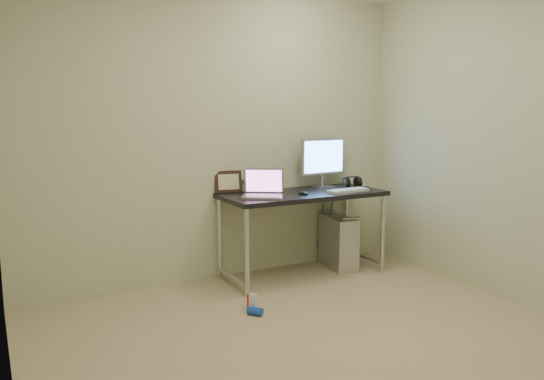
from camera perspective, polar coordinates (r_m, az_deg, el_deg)
The scene contains 18 objects.
floor at distance 3.38m, azimuth 7.02°, elevation -17.00°, with size 3.50×3.50×0.00m, color tan.
wall_back at distance 4.60m, azimuth -5.53°, elevation 5.88°, with size 3.50×0.02×2.50m, color beige.
wall_right at distance 4.33m, azimuth 26.62°, elevation 4.89°, with size 0.02×3.50×2.50m, color beige.
desk at distance 4.67m, azimuth 3.34°, elevation -1.29°, with size 1.44×0.63×0.75m.
tower_computer at distance 5.03m, azimuth 7.12°, elevation -5.56°, with size 0.27×0.49×0.51m.
cable_a at distance 5.14m, azimuth 5.28°, elevation -3.41°, with size 0.01×0.01×0.70m, color black.
cable_b at distance 5.18m, azimuth 6.23°, elevation -3.57°, with size 0.01×0.01×0.72m, color black.
can_red at distance 4.01m, azimuth -2.29°, elevation -11.92°, with size 0.06×0.06×0.11m, color red.
can_white at distance 3.99m, azimuth -2.03°, elevation -11.96°, with size 0.07×0.07×0.12m, color white.
can_blue at distance 3.91m, azimuth -1.82°, elevation -12.90°, with size 0.06×0.06×0.11m, color #1749B4.
laptop at distance 4.39m, azimuth -0.97°, elevation -0.05°, with size 0.43×0.41×0.23m.
monitor at distance 4.96m, azimuth 5.51°, elevation 3.37°, with size 0.49×0.16×0.46m.
keyboard at distance 4.71m, azimuth 8.18°, elevation -0.07°, with size 0.40×0.13×0.02m, color silver.
mouse_right at distance 4.90m, azimuth 10.15°, elevation 0.30°, with size 0.07×0.11×0.04m, color black.
mouse_left at distance 4.52m, azimuth 3.38°, elevation -0.28°, with size 0.07×0.11×0.04m, color black.
headphones at distance 5.11m, azimuth 8.60°, elevation 0.79°, with size 0.18×0.11×0.12m.
picture_frame at distance 4.63m, azimuth -4.74°, elevation 0.89°, with size 0.24×0.03×0.19m, color black.
webcam at distance 4.69m, azimuth -2.93°, elevation 0.91°, with size 0.04×0.03×0.12m.
Camera 1 is at (-1.80, -2.48, 1.45)m, focal length 35.00 mm.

